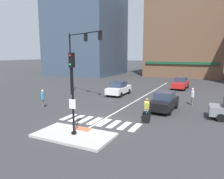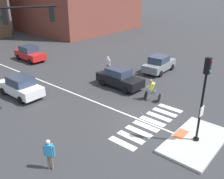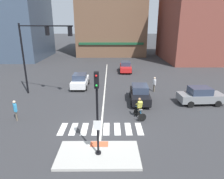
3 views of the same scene
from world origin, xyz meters
name	(u,v)px [view 2 (image 2 of 3)]	position (x,y,z in m)	size (l,w,h in m)	color
ground_plane	(149,124)	(0.00, 0.00, 0.00)	(300.00, 300.00, 0.00)	#333335
traffic_island	(196,141)	(0.00, -3.06, 0.07)	(4.68, 2.56, 0.15)	#B2AFA8
tactile_pad_front	(181,134)	(0.00, -2.13, 0.15)	(1.10, 0.60, 0.01)	#DB5B38
signal_pole	(203,93)	(0.00, -3.07, 3.03)	(0.44, 0.38, 4.78)	black
crosswalk_stripe_a	(123,143)	(-2.77, 0.01, 0.00)	(0.44, 1.80, 0.01)	silver
crosswalk_stripe_b	(131,137)	(-1.98, 0.01, 0.00)	(0.44, 1.80, 0.01)	silver
crosswalk_stripe_c	(139,131)	(-1.19, 0.01, 0.00)	(0.44, 1.80, 0.01)	silver
crosswalk_stripe_d	(146,126)	(-0.40, 0.01, 0.00)	(0.44, 1.80, 0.01)	silver
crosswalk_stripe_e	(153,121)	(0.40, 0.01, 0.00)	(0.44, 1.80, 0.01)	silver
crosswalk_stripe_f	(159,117)	(1.19, 0.01, 0.00)	(0.44, 1.80, 0.01)	silver
crosswalk_stripe_g	(165,112)	(1.98, 0.01, 0.00)	(0.44, 1.80, 0.01)	silver
crosswalk_stripe_h	(170,108)	(2.77, 0.01, 0.00)	(0.44, 1.80, 0.01)	silver
lane_centre_line	(52,85)	(0.02, 10.00, 0.00)	(0.14, 28.00, 0.01)	silver
car_red_eastbound_distant	(30,53)	(3.04, 17.96, 0.81)	(1.97, 4.16, 1.64)	red
car_black_eastbound_mid	(119,78)	(3.50, 5.27, 0.81)	(2.00, 4.18, 1.64)	black
car_white_westbound_far	(20,86)	(-2.93, 10.01, 0.81)	(1.86, 4.11, 1.64)	white
car_grey_cross_right	(159,64)	(9.10, 4.72, 0.81)	(4.19, 2.02, 1.64)	slate
cyclist	(152,90)	(3.00, 1.74, 0.87)	(0.89, 1.21, 1.68)	black
pedestrian_at_curb_left	(49,152)	(-6.64, 1.37, 0.98)	(0.39, 0.47, 1.67)	#6B6051
pedestrian_waiting_far_side	(108,63)	(5.53, 8.35, 0.98)	(0.29, 0.54, 1.67)	#6B6051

